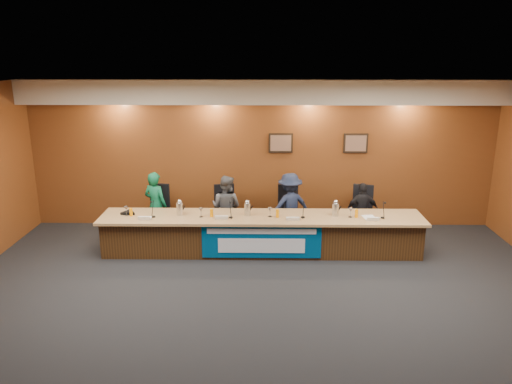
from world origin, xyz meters
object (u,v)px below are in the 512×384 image
(panelist_c, at_px, (290,206))
(office_chair_d, at_px, (361,215))
(panelist_d, at_px, (362,211))
(office_chair_c, at_px, (289,215))
(banner, at_px, (261,241))
(office_chair_a, at_px, (157,214))
(carafe_left, at_px, (180,209))
(panelist_a, at_px, (156,205))
(office_chair_b, at_px, (227,214))
(panelist_b, at_px, (226,207))
(dais_body, at_px, (262,235))
(carafe_mid, at_px, (247,209))
(carafe_right, at_px, (335,210))
(speakerphone, at_px, (129,213))

(panelist_c, distance_m, office_chair_d, 1.50)
(panelist_d, height_order, office_chair_c, panelist_d)
(banner, xyz_separation_m, office_chair_a, (-2.18, 1.26, 0.10))
(carafe_left, bearing_deg, panelist_a, 129.68)
(banner, height_order, office_chair_b, banner)
(panelist_d, bearing_deg, panelist_b, -4.67)
(office_chair_d, bearing_deg, office_chair_b, -162.99)
(banner, relative_size, office_chair_a, 4.58)
(dais_body, xyz_separation_m, carafe_mid, (-0.27, -0.01, 0.52))
(dais_body, height_order, panelist_a, panelist_a)
(panelist_b, bearing_deg, carafe_right, -176.63)
(panelist_a, bearing_deg, carafe_mid, -177.13)
(speakerphone, bearing_deg, banner, -10.15)
(office_chair_a, bearing_deg, carafe_right, -6.42)
(panelist_a, bearing_deg, carafe_left, 154.11)
(banner, distance_m, office_chair_a, 2.51)
(office_chair_c, xyz_separation_m, carafe_right, (0.82, -0.86, 0.39))
(office_chair_a, bearing_deg, office_chair_b, 7.15)
(office_chair_a, bearing_deg, office_chair_d, 7.15)
(office_chair_b, distance_m, carafe_right, 2.32)
(dais_body, bearing_deg, speakerphone, 179.08)
(panelist_c, bearing_deg, dais_body, 31.58)
(panelist_c, xyz_separation_m, carafe_mid, (-0.84, -0.75, 0.18))
(office_chair_a, height_order, carafe_left, carafe_left)
(panelist_d, relative_size, office_chair_c, 2.48)
(panelist_b, relative_size, office_chair_c, 2.78)
(office_chair_c, bearing_deg, panelist_d, -9.99)
(panelist_d, bearing_deg, office_chair_d, -94.67)
(office_chair_d, relative_size, carafe_mid, 1.97)
(panelist_c, relative_size, panelist_d, 1.17)
(office_chair_d, bearing_deg, panelist_d, -72.99)
(carafe_left, relative_size, carafe_mid, 1.00)
(office_chair_c, bearing_deg, office_chair_d, -6.13)
(panelist_b, distance_m, panelist_d, 2.79)
(panelist_d, xyz_separation_m, office_chair_b, (-2.79, 0.10, -0.11))
(speakerphone, bearing_deg, panelist_a, 62.02)
(office_chair_c, distance_m, carafe_right, 1.25)
(panelist_b, relative_size, office_chair_d, 2.78)
(office_chair_a, height_order, speakerphone, speakerphone)
(panelist_a, bearing_deg, dais_body, -174.35)
(office_chair_c, bearing_deg, carafe_left, -164.23)
(panelist_a, height_order, speakerphone, panelist_a)
(office_chair_d, bearing_deg, banner, -131.57)
(panelist_c, xyz_separation_m, speakerphone, (-3.12, -0.70, 0.08))
(office_chair_a, xyz_separation_m, carafe_right, (3.57, -0.86, 0.39))
(panelist_b, height_order, office_chair_c, panelist_b)
(banner, xyz_separation_m, panelist_d, (2.06, 1.16, 0.21))
(panelist_a, bearing_deg, office_chair_d, -154.22)
(office_chair_a, distance_m, carafe_right, 3.69)
(panelist_c, height_order, panelist_d, panelist_c)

